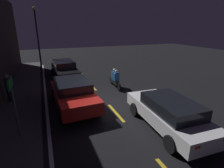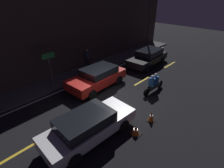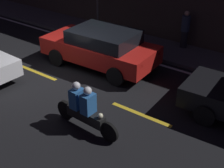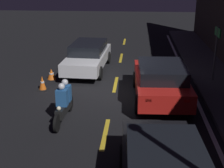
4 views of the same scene
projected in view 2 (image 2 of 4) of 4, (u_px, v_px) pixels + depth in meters
ground_plane at (111, 99)px, 11.17m from camera, size 56.00×56.00×0.00m
raised_curb at (70, 77)px, 13.86m from camera, size 28.00×1.99×0.12m
building_front at (56, 35)px, 13.06m from camera, size 28.00×0.30×6.39m
lane_dash_b at (24, 149)px, 7.65m from camera, size 2.00×0.14×0.01m
lane_dash_c at (99, 106)px, 10.53m from camera, size 2.00×0.14×0.01m
lane_dash_d at (142, 81)px, 13.41m from camera, size 2.00×0.14×0.01m
lane_dash_e at (170, 65)px, 16.29m from camera, size 2.00×0.14×0.01m
lane_solid_kerb at (80, 83)px, 13.14m from camera, size 25.20×0.14×0.01m
sedan_white at (89, 125)px, 7.94m from camera, size 4.60×2.00×1.37m
taxi_red at (97, 77)px, 12.27m from camera, size 4.38×2.15×1.44m
van_black at (148, 57)px, 15.95m from camera, size 4.58×2.02×1.42m
motorcycle at (154, 84)px, 11.66m from camera, size 2.15×0.39×1.35m
traffic_cone_near at (136, 130)px, 8.36m from camera, size 0.52×0.52×0.51m
traffic_cone_mid at (151, 117)px, 9.17m from camera, size 0.38×0.38×0.61m
pedestrian at (87, 58)px, 15.36m from camera, size 0.34×0.34×1.55m
shop_sign at (49, 62)px, 11.90m from camera, size 0.90×0.08×2.40m
street_lamp at (149, 23)px, 17.41m from camera, size 0.28×0.28×5.76m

